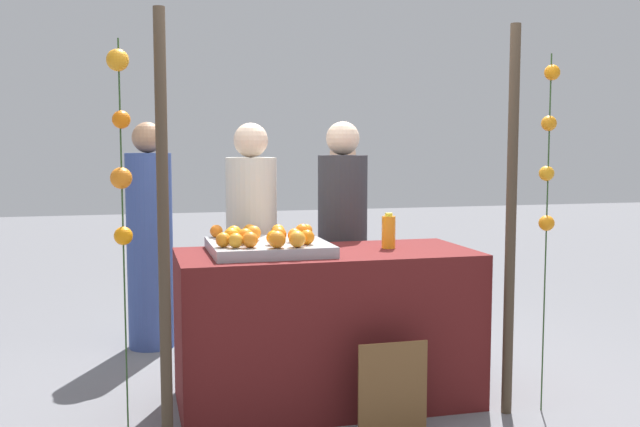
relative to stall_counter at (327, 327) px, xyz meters
The scene contains 31 objects.
ground_plane 0.44m from the stall_counter, ahead, with size 24.00×24.00×0.00m, color slate.
stall_counter is the anchor object (origin of this frame).
orange_tray 0.57m from the stall_counter, behind, with size 0.64×0.63×0.06m, color #9EA0A5.
orange_0 0.81m from the stall_counter, 168.81° to the right, with size 0.08×0.08×0.08m, color orange.
orange_1 0.85m from the stall_counter, 152.77° to the left, with size 0.07×0.07×0.07m, color orange.
orange_2 0.63m from the stall_counter, 163.18° to the right, with size 0.08×0.08×0.08m, color orange.
orange_3 0.76m from the stall_counter, behind, with size 0.09×0.09×0.09m, color orange.
orange_4 0.71m from the stall_counter, behind, with size 0.09×0.09×0.09m, color orange.
orange_5 0.67m from the stall_counter, 146.11° to the right, with size 0.09×0.09×0.09m, color orange.
orange_6 0.57m from the stall_counter, behind, with size 0.08×0.08×0.08m, color orange.
orange_7 0.71m from the stall_counter, 147.11° to the left, with size 0.08×0.08×0.08m, color orange.
orange_8 0.57m from the stall_counter, 110.41° to the left, with size 0.08×0.08×0.08m, color orange.
orange_9 0.62m from the stall_counter, 135.06° to the right, with size 0.09×0.09×0.09m, color orange.
orange_10 0.60m from the stall_counter, behind, with size 0.09×0.09×0.09m, color orange.
orange_11 0.62m from the stall_counter, 142.53° to the left, with size 0.08×0.08×0.08m, color orange.
orange_12 0.68m from the stall_counter, 162.76° to the left, with size 0.08×0.08×0.08m, color orange.
orange_13 0.73m from the stall_counter, 159.91° to the right, with size 0.08×0.08×0.08m, color orange.
orange_14 0.57m from the stall_counter, 138.13° to the right, with size 0.08×0.08×0.08m, color orange.
orange_15 0.56m from the stall_counter, 142.64° to the left, with size 0.09×0.09×0.09m, color orange.
orange_16 0.75m from the stall_counter, 169.61° to the left, with size 0.09×0.09×0.09m, color orange.
orange_17 0.77m from the stall_counter, 163.28° to the right, with size 0.08×0.08×0.08m, color orange.
juice_bottle 0.65m from the stall_counter, ahead, with size 0.08×0.08×0.20m.
chalkboard_sign 0.62m from the stall_counter, 70.82° to the right, with size 0.36×0.03×0.50m.
vendor_left 0.77m from the stall_counter, 117.65° to the left, with size 0.32×0.32×1.61m.
vendor_right 0.77m from the stall_counter, 66.30° to the left, with size 0.32×0.32×1.62m.
crowd_person_0 1.57m from the stall_counter, 70.28° to the left, with size 0.30×0.30×1.51m.
crowd_person_1 1.73m from the stall_counter, 123.48° to the left, with size 0.33×0.33×1.63m.
canopy_post_left 1.18m from the stall_counter, 155.63° to the right, with size 0.06×0.06×2.10m, color #473828.
canopy_post_right 1.18m from the stall_counter, 24.37° to the right, with size 0.06×0.06×2.10m, color #473828.
garland_strand_left 1.56m from the stall_counter, 158.74° to the right, with size 0.10×0.11×1.95m.
garland_strand_right 1.55m from the stall_counter, 21.12° to the right, with size 0.09×0.10×1.95m.
Camera 1 is at (-1.05, -3.87, 1.46)m, focal length 40.43 mm.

